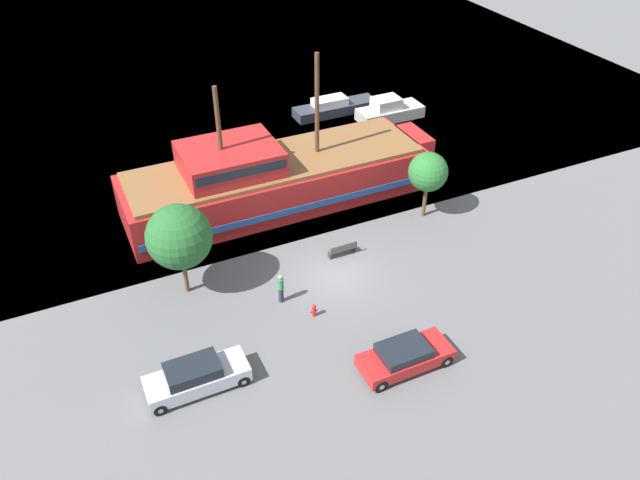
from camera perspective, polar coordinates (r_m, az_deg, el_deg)
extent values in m
plane|color=#5B5B5E|center=(35.45, 1.42, -3.28)|extent=(160.00, 160.00, 0.00)
plane|color=slate|center=(73.06, -14.70, 17.18)|extent=(80.00, 80.00, 0.00)
cube|color=#A31E1E|center=(41.18, -4.03, 5.26)|extent=(19.80, 5.87, 2.81)
cube|color=#234C93|center=(41.40, -4.01, 4.76)|extent=(19.40, 5.95, 0.45)
cube|color=#A31E1E|center=(45.23, 8.53, 8.57)|extent=(1.40, 3.23, 1.97)
cube|color=brown|center=(40.41, -4.12, 7.11)|extent=(19.01, 5.40, 0.25)
cube|color=#A31E1E|center=(39.16, -8.25, 7.35)|extent=(5.94, 4.69, 1.60)
cube|color=black|center=(39.05, -8.28, 7.65)|extent=(5.64, 4.75, 0.58)
cylinder|color=#4C331E|center=(39.90, -0.28, 12.30)|extent=(0.28, 0.28, 6.59)
cylinder|color=#4C331E|center=(38.13, -9.22, 9.81)|extent=(0.28, 0.28, 5.60)
cube|color=#B7B2A8|center=(53.09, 6.41, 11.47)|extent=(5.49, 2.17, 0.95)
cube|color=silver|center=(52.51, 6.08, 12.32)|extent=(2.20, 1.69, 0.91)
cube|color=black|center=(52.83, 6.71, 12.43)|extent=(0.12, 1.52, 0.73)
cube|color=#2D333D|center=(53.75, 1.41, 11.93)|extent=(7.20, 1.86, 0.82)
cube|color=silver|center=(53.24, 0.89, 12.54)|extent=(2.88, 1.45, 0.62)
cube|color=black|center=(53.60, 1.74, 12.69)|extent=(0.12, 1.30, 0.50)
cube|color=#B21E1E|center=(30.37, 7.80, -10.61)|extent=(4.52, 1.85, 0.63)
cube|color=black|center=(29.92, 7.66, -9.99)|extent=(2.35, 1.67, 0.45)
cylinder|color=black|center=(30.86, 11.46, -10.80)|extent=(0.68, 0.22, 0.68)
cylinder|color=gray|center=(30.86, 11.46, -10.80)|extent=(0.26, 0.25, 0.26)
cylinder|color=black|center=(31.76, 9.76, -8.84)|extent=(0.68, 0.22, 0.68)
cylinder|color=gray|center=(31.76, 9.76, -8.84)|extent=(0.26, 0.25, 0.26)
cylinder|color=black|center=(29.39, 5.59, -13.12)|extent=(0.68, 0.22, 0.68)
cylinder|color=gray|center=(29.39, 5.59, -13.12)|extent=(0.26, 0.25, 0.26)
cylinder|color=black|center=(30.34, 4.01, -10.98)|extent=(0.68, 0.22, 0.68)
cylinder|color=gray|center=(30.34, 4.01, -10.98)|extent=(0.26, 0.25, 0.26)
cube|color=#B7BCC6|center=(29.74, -11.15, -12.33)|extent=(4.72, 1.72, 0.73)
cube|color=black|center=(29.25, -11.57, -11.57)|extent=(2.46, 1.55, 0.55)
cylinder|color=black|center=(29.71, -7.02, -12.66)|extent=(0.61, 0.22, 0.61)
cylinder|color=gray|center=(29.71, -7.02, -12.66)|extent=(0.23, 0.25, 0.23)
cylinder|color=black|center=(30.72, -7.98, -10.66)|extent=(0.61, 0.22, 0.61)
cylinder|color=gray|center=(30.72, -7.98, -10.66)|extent=(0.23, 0.25, 0.23)
cylinder|color=black|center=(29.31, -14.40, -14.78)|extent=(0.61, 0.22, 0.61)
cylinder|color=gray|center=(29.31, -14.40, -14.78)|extent=(0.23, 0.25, 0.23)
cylinder|color=black|center=(30.33, -15.08, -12.66)|extent=(0.61, 0.22, 0.61)
cylinder|color=gray|center=(30.33, -15.08, -12.66)|extent=(0.23, 0.25, 0.23)
cylinder|color=red|center=(32.79, -0.56, -6.56)|extent=(0.22, 0.22, 0.56)
sphere|color=red|center=(32.54, -0.57, -6.10)|extent=(0.25, 0.25, 0.25)
cylinder|color=red|center=(32.72, -0.82, -6.61)|extent=(0.10, 0.09, 0.09)
cylinder|color=red|center=(32.82, -0.31, -6.45)|extent=(0.10, 0.09, 0.09)
cube|color=#4C4742|center=(36.75, 2.05, -0.81)|extent=(1.73, 0.45, 0.05)
cube|color=#4C4742|center=(36.48, 2.20, -0.69)|extent=(1.73, 0.06, 0.40)
cube|color=#2D2D2D|center=(36.60, 0.92, -1.41)|extent=(0.12, 0.36, 0.40)
cube|color=#2D2D2D|center=(37.19, 3.16, -0.76)|extent=(0.12, 0.36, 0.40)
cylinder|color=#232838|center=(33.59, -3.57, -5.02)|extent=(0.27, 0.27, 0.87)
cylinder|color=#337F4C|center=(33.09, -3.62, -4.02)|extent=(0.32, 0.32, 0.67)
sphere|color=tan|center=(32.80, -3.65, -3.41)|extent=(0.24, 0.24, 0.24)
cylinder|color=brown|center=(34.53, -12.20, -3.16)|extent=(0.24, 0.24, 2.19)
sphere|color=#235B28|center=(32.99, -12.76, 0.29)|extent=(3.48, 3.48, 3.48)
cylinder|color=brown|center=(40.32, 9.55, 3.53)|extent=(0.24, 0.24, 2.18)
sphere|color=#286B2D|center=(39.22, 9.85, 6.16)|extent=(2.47, 2.47, 2.47)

